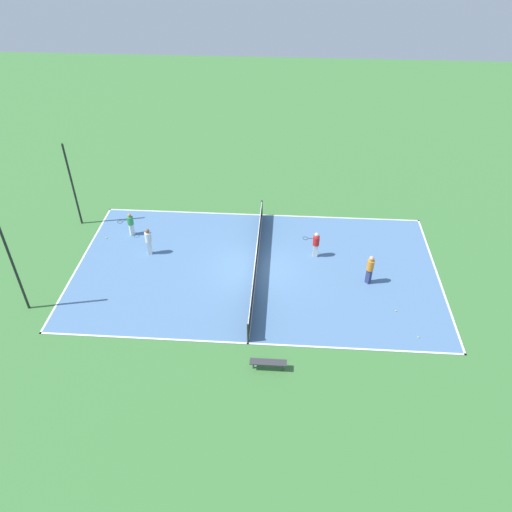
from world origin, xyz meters
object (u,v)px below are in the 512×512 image
(bench, at_px, (268,363))
(fence_post_back_right, at_px, (73,186))
(player_coach_red, at_px, (316,243))
(tennis_ball_near_net, at_px, (396,311))
(player_far_green, at_px, (130,223))
(player_center_orange, at_px, (370,268))
(tennis_ball_right_alley, at_px, (107,238))
(tennis_net, at_px, (256,261))
(fence_post_back_left, at_px, (14,266))
(player_far_white, at_px, (148,240))
(tennis_ball_left_sideline, at_px, (418,337))

(bench, xyz_separation_m, fence_post_back_right, (10.62, 11.97, 2.23))
(player_coach_red, relative_size, tennis_ball_near_net, 23.11)
(player_far_green, height_order, tennis_ball_near_net, player_far_green)
(bench, height_order, player_coach_red, player_coach_red)
(player_center_orange, height_order, tennis_ball_right_alley, player_center_orange)
(player_far_green, xyz_separation_m, fence_post_back_right, (1.01, 3.42, 1.79))
(player_far_green, relative_size, fence_post_back_right, 0.27)
(player_coach_red, height_order, tennis_ball_right_alley, player_coach_red)
(player_center_orange, distance_m, fence_post_back_right, 17.57)
(player_coach_red, xyz_separation_m, fence_post_back_right, (2.43, 14.19, 1.70))
(tennis_net, distance_m, fence_post_back_left, 11.80)
(player_far_white, height_order, player_coach_red, player_far_white)
(player_far_white, height_order, fence_post_back_right, fence_post_back_right)
(tennis_net, bearing_deg, tennis_ball_near_net, -111.99)
(fence_post_back_right, bearing_deg, player_center_orange, -105.00)
(bench, bearing_deg, tennis_ball_right_alley, -42.44)
(tennis_ball_right_alley, distance_m, fence_post_back_left, 6.89)
(player_far_white, bearing_deg, bench, -148.22)
(tennis_ball_right_alley, bearing_deg, tennis_ball_near_net, -107.74)
(player_coach_red, bearing_deg, player_far_green, -8.51)
(fence_post_back_right, bearing_deg, tennis_ball_near_net, -110.21)
(bench, distance_m, tennis_ball_left_sideline, 7.20)
(tennis_ball_left_sideline, bearing_deg, bench, 108.35)
(tennis_ball_left_sideline, xyz_separation_m, tennis_ball_near_net, (1.71, 0.75, 0.00))
(fence_post_back_left, bearing_deg, tennis_ball_left_sideline, -92.34)
(player_far_green, distance_m, fence_post_back_right, 3.99)
(player_far_green, bearing_deg, tennis_net, 121.65)
(bench, height_order, tennis_ball_right_alley, bench)
(tennis_net, distance_m, player_far_green, 8.06)
(tennis_net, bearing_deg, player_far_white, 80.65)
(player_coach_red, distance_m, fence_post_back_right, 14.50)
(bench, xyz_separation_m, tennis_ball_right_alley, (9.10, 9.95, -0.33))
(player_center_orange, bearing_deg, fence_post_back_right, -145.92)
(fence_post_back_left, bearing_deg, tennis_ball_near_net, -87.02)
(player_coach_red, bearing_deg, tennis_ball_left_sideline, 126.84)
(bench, bearing_deg, tennis_net, -81.78)
(fence_post_back_left, bearing_deg, player_coach_red, -70.02)
(bench, xyz_separation_m, tennis_ball_left_sideline, (2.27, -6.83, -0.33))
(player_far_white, distance_m, player_coach_red, 9.25)
(player_coach_red, bearing_deg, tennis_ball_right_alley, -5.30)
(tennis_ball_left_sideline, bearing_deg, tennis_ball_near_net, 23.64)
(player_far_white, height_order, tennis_ball_right_alley, player_far_white)
(bench, height_order, player_center_orange, player_center_orange)
(tennis_net, relative_size, player_far_green, 7.49)
(tennis_net, bearing_deg, bench, -171.78)
(tennis_ball_left_sideline, distance_m, tennis_ball_near_net, 1.86)
(player_far_green, bearing_deg, tennis_ball_left_sideline, 116.33)
(player_far_green, relative_size, tennis_ball_right_alley, 21.13)
(fence_post_back_left, xyz_separation_m, fence_post_back_right, (7.59, 0.00, 0.00))
(player_center_orange, xyz_separation_m, tennis_ball_right_alley, (3.01, 14.88, -0.95))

